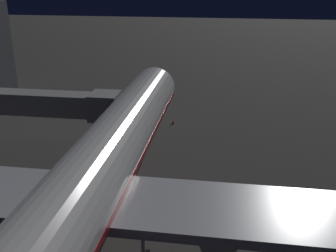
{
  "coord_description": "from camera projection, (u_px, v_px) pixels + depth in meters",
  "views": [
    {
      "loc": [
        -9.31,
        31.71,
        19.74
      ],
      "look_at": [
        -3.0,
        -9.9,
        3.5
      ],
      "focal_mm": 42.62,
      "sensor_mm": 36.0,
      "label": 1
    }
  ],
  "objects": [
    {
      "name": "jet_bridge",
      "position": [
        41.0,
        103.0,
        45.89
      ],
      "size": [
        21.88,
        3.4,
        7.19
      ],
      "color": "#9E9E99",
      "rests_on": "ground_plane"
    },
    {
      "name": "traffic_cone_nose_starboard",
      "position": [
        142.0,
        120.0,
        56.22
      ],
      "size": [
        0.36,
        0.36,
        0.55
      ],
      "primitive_type": "cone",
      "color": "orange",
      "rests_on": "ground_plane"
    },
    {
      "name": "traffic_cone_nose_port",
      "position": [
        173.0,
        122.0,
        55.61
      ],
      "size": [
        0.36,
        0.36,
        0.55
      ],
      "primitive_type": "cone",
      "color": "orange",
      "rests_on": "ground_plane"
    },
    {
      "name": "airliner_at_gate",
      "position": [
        87.0,
        188.0,
        28.06
      ],
      "size": [
        57.52,
        57.9,
        18.88
      ],
      "color": "silver",
      "rests_on": "ground_plane"
    },
    {
      "name": "ground_plane",
      "position": [
        121.0,
        196.0,
        37.66
      ],
      "size": [
        320.0,
        320.0,
        0.0
      ],
      "primitive_type": "plane",
      "color": "#383533"
    }
  ]
}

